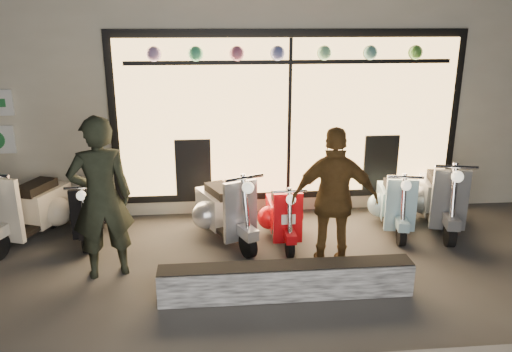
% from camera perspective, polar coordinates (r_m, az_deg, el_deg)
% --- Properties ---
extents(ground, '(40.00, 40.00, 0.00)m').
position_cam_1_polar(ground, '(6.37, -0.93, -10.73)').
color(ground, '#383533').
rests_on(ground, ground).
extents(shop_building, '(10.20, 6.23, 4.20)m').
position_cam_1_polar(shop_building, '(10.62, -3.13, 12.59)').
color(shop_building, beige).
rests_on(shop_building, ground).
extents(graffiti_barrier, '(2.86, 0.28, 0.40)m').
position_cam_1_polar(graffiti_barrier, '(5.75, 3.48, -11.84)').
color(graffiti_barrier, black).
rests_on(graffiti_barrier, ground).
extents(scooter_silver, '(0.85, 1.44, 1.05)m').
position_cam_1_polar(scooter_silver, '(7.16, -3.79, -3.75)').
color(scooter_silver, black).
rests_on(scooter_silver, ground).
extents(scooter_red, '(0.40, 1.22, 0.87)m').
position_cam_1_polar(scooter_red, '(7.14, 2.99, -4.39)').
color(scooter_red, black).
rests_on(scooter_red, ground).
extents(scooter_black, '(0.47, 1.23, 0.88)m').
position_cam_1_polar(scooter_black, '(7.65, -18.38, -3.78)').
color(scooter_black, black).
rests_on(scooter_black, ground).
extents(scooter_cream, '(0.86, 1.54, 1.11)m').
position_cam_1_polar(scooter_cream, '(7.84, -23.89, -3.18)').
color(scooter_cream, black).
rests_on(scooter_cream, ground).
extents(scooter_blue, '(0.59, 1.34, 0.95)m').
position_cam_1_polar(scooter_blue, '(7.78, 15.49, -2.90)').
color(scooter_blue, black).
rests_on(scooter_blue, ground).
extents(scooter_grey, '(0.72, 1.54, 1.10)m').
position_cam_1_polar(scooter_grey, '(8.05, 20.24, -2.25)').
color(scooter_grey, black).
rests_on(scooter_grey, ground).
extents(man, '(0.83, 0.66, 1.99)m').
position_cam_1_polar(man, '(6.16, -17.28, -2.46)').
color(man, black).
rests_on(man, ground).
extents(woman, '(1.11, 0.60, 1.80)m').
position_cam_1_polar(woman, '(6.19, 8.99, -2.67)').
color(woman, brown).
rests_on(woman, ground).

